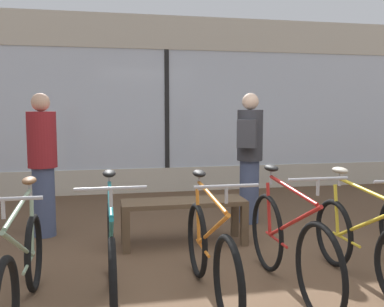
% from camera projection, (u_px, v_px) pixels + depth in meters
% --- Properties ---
extents(ground_plane, '(24.00, 24.00, 0.00)m').
position_uv_depth(ground_plane, '(233.00, 278.00, 3.91)').
color(ground_plane, brown).
extents(shop_back_wall, '(12.00, 0.08, 3.20)m').
position_uv_depth(shop_back_wall, '(167.00, 103.00, 7.81)').
color(shop_back_wall, beige).
rests_on(shop_back_wall, ground_plane).
extents(bicycle_far_left, '(0.46, 1.72, 1.01)m').
position_uv_depth(bicycle_far_left, '(22.00, 270.00, 3.11)').
color(bicycle_far_left, black).
rests_on(bicycle_far_left, ground_plane).
extents(bicycle_left, '(0.46, 1.78, 1.04)m').
position_uv_depth(bicycle_left, '(111.00, 258.00, 3.28)').
color(bicycle_left, black).
rests_on(bicycle_left, ground_plane).
extents(bicycle_center_left, '(0.46, 1.68, 1.02)m').
position_uv_depth(bicycle_center_left, '(210.00, 253.00, 3.44)').
color(bicycle_center_left, black).
rests_on(bicycle_center_left, ground_plane).
extents(bicycle_center_right, '(0.46, 1.75, 1.05)m').
position_uv_depth(bicycle_center_right, '(289.00, 244.00, 3.59)').
color(bicycle_center_right, black).
rests_on(bicycle_center_right, ground_plane).
extents(bicycle_right, '(0.46, 1.65, 1.01)m').
position_uv_depth(bicycle_right, '(363.00, 244.00, 3.72)').
color(bicycle_right, black).
rests_on(bicycle_right, ground_plane).
extents(display_bench, '(1.40, 0.44, 0.51)m').
position_uv_depth(display_bench, '(184.00, 208.00, 4.84)').
color(display_bench, brown).
rests_on(display_bench, ground_plane).
extents(customer_near_rack, '(0.48, 0.56, 1.74)m').
position_uv_depth(customer_near_rack, '(250.00, 154.00, 5.70)').
color(customer_near_rack, '#424C6B').
rests_on(customer_near_rack, ground_plane).
extents(customer_by_window, '(0.43, 0.43, 1.72)m').
position_uv_depth(customer_by_window, '(43.00, 162.00, 5.11)').
color(customer_by_window, '#424C6B').
rests_on(customer_by_window, ground_plane).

